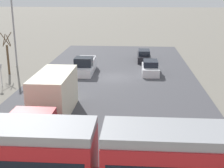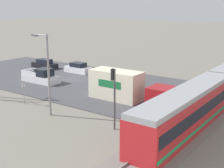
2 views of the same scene
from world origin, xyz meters
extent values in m
plane|color=slate|center=(0.00, 0.00, 0.00)|extent=(320.00, 320.00, 0.00)
cube|color=#424247|center=(0.00, 0.00, 0.04)|extent=(17.72, 40.34, 0.08)
cube|color=maroon|center=(3.86, 16.29, 1.15)|extent=(2.54, 2.74, 2.14)
cube|color=beige|center=(3.86, 10.64, 1.65)|extent=(2.54, 5.82, 3.14)
cube|color=#196B38|center=(5.14, 10.64, 1.96)|extent=(0.02, 2.91, 0.79)
cube|color=silver|center=(3.53, -1.91, 0.54)|extent=(2.07, 5.44, 0.92)
cube|color=black|center=(3.53, -1.15, 1.50)|extent=(1.91, 1.85, 0.99)
cube|color=silver|center=(4.48, -3.05, 1.27)|extent=(0.12, 2.72, 0.54)
cube|color=silver|center=(2.58, -3.05, 1.27)|extent=(0.12, 2.72, 0.54)
cube|color=silver|center=(3.53, -4.52, 1.27)|extent=(1.91, 0.22, 0.54)
cube|color=red|center=(4.34, -4.60, 0.81)|extent=(0.14, 0.04, 0.18)
cube|color=black|center=(-3.42, -8.75, 0.50)|extent=(1.71, 4.61, 0.85)
cube|color=black|center=(-3.42, -8.75, 1.24)|extent=(1.47, 2.40, 0.62)
cube|color=silver|center=(-3.96, -1.89, 0.52)|extent=(1.85, 4.25, 0.88)
cube|color=black|center=(-3.96, -1.89, 1.28)|extent=(1.59, 2.21, 0.65)
cylinder|color=brown|center=(12.02, -0.75, 1.67)|extent=(0.24, 0.24, 3.34)
cylinder|color=brown|center=(12.27, -0.75, 3.87)|extent=(0.09, 0.94, 1.28)
cylinder|color=brown|center=(12.02, -0.50, 3.98)|extent=(1.13, 0.09, 1.56)
cylinder|color=brown|center=(11.77, -0.75, 3.87)|extent=(0.09, 0.94, 1.28)
cylinder|color=brown|center=(12.02, -1.00, 3.98)|extent=(1.13, 0.09, 1.56)
cylinder|color=gray|center=(12.64, -4.79, 4.69)|extent=(0.20, 0.20, 9.38)
cylinder|color=gray|center=(10.92, 3.85, 1.13)|extent=(0.06, 0.06, 2.25)
cube|color=white|center=(10.92, 3.82, 2.03)|extent=(0.32, 0.02, 0.44)
cube|color=red|center=(10.92, 3.81, 2.03)|extent=(0.31, 0.01, 0.10)
camera|label=1|loc=(-2.13, 32.61, 9.04)|focal=50.00mm
camera|label=2|loc=(30.89, 29.48, 10.11)|focal=50.00mm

